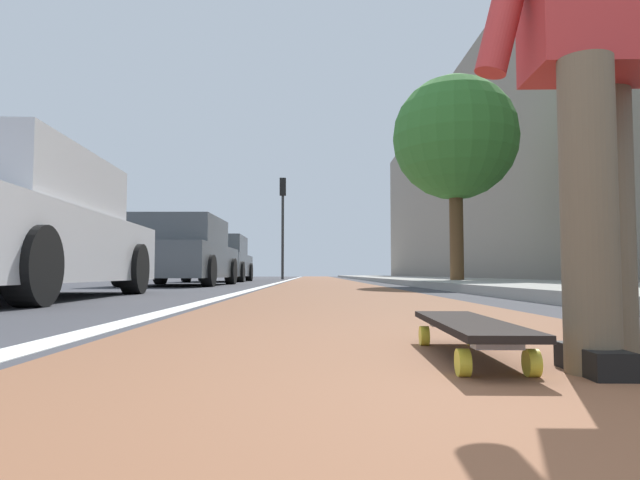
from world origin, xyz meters
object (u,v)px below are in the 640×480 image
(parked_car_mid, at_px, (182,253))
(parked_car_near, at_px, (11,229))
(skateboard, at_px, (468,327))
(traffic_light, at_px, (283,210))
(street_tree_mid, at_px, (455,139))
(parked_car_far, at_px, (220,260))
(skater_person, at_px, (598,35))

(parked_car_mid, bearing_deg, parked_car_near, 178.59)
(skateboard, bearing_deg, traffic_light, 4.50)
(parked_car_mid, xyz_separation_m, street_tree_mid, (0.02, -6.04, 2.56))
(parked_car_far, xyz_separation_m, traffic_light, (7.03, -1.65, 2.45))
(skater_person, distance_m, street_tree_mid, 11.20)
(parked_car_far, relative_size, traffic_light, 0.92)
(skateboard, bearing_deg, skater_person, -113.31)
(traffic_light, bearing_deg, parked_car_near, 175.16)
(parked_car_near, bearing_deg, skater_person, -136.64)
(parked_car_near, distance_m, parked_car_mid, 6.60)
(parked_car_near, height_order, parked_car_far, parked_car_near)
(parked_car_near, bearing_deg, parked_car_far, -0.04)
(skateboard, height_order, skater_person, skater_person)
(parked_car_far, bearing_deg, street_tree_mid, -133.68)
(skateboard, relative_size, traffic_light, 0.18)
(skater_person, height_order, traffic_light, traffic_light)
(parked_car_near, relative_size, street_tree_mid, 0.98)
(parked_car_near, bearing_deg, parked_car_mid, -1.41)
(traffic_light, bearing_deg, skater_person, -174.70)
(skater_person, bearing_deg, traffic_light, 5.30)
(parked_car_far, bearing_deg, parked_car_mid, -178.51)
(skateboard, height_order, parked_car_near, parked_car_near)
(traffic_light, bearing_deg, street_tree_mid, -160.64)
(traffic_light, height_order, street_tree_mid, street_tree_mid)
(skater_person, distance_m, parked_car_mid, 11.29)
(parked_car_far, xyz_separation_m, street_tree_mid, (-5.92, -6.19, 2.56))
(parked_car_near, relative_size, parked_car_far, 1.08)
(parked_car_mid, distance_m, traffic_light, 13.28)
(skater_person, relative_size, traffic_light, 0.36)
(parked_car_mid, bearing_deg, parked_car_far, 1.49)
(skateboard, xyz_separation_m, traffic_light, (23.49, 1.85, 3.06))
(traffic_light, distance_m, street_tree_mid, 13.72)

